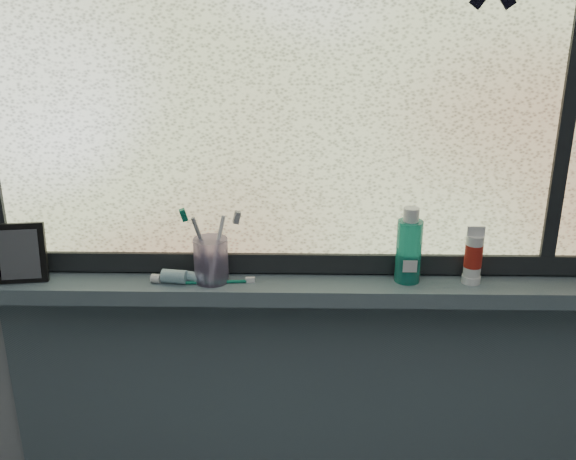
# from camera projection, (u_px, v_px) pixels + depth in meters

# --- Properties ---
(wall_back) EXTENTS (3.00, 0.01, 2.50)m
(wall_back) POSITION_uv_depth(u_px,v_px,m) (307.00, 183.00, 1.58)
(wall_back) COLOR #9EA3A8
(wall_back) RESTS_ON ground
(windowsill) EXTENTS (1.62, 0.14, 0.04)m
(windowsill) POSITION_uv_depth(u_px,v_px,m) (306.00, 288.00, 1.60)
(windowsill) COLOR slate
(windowsill) RESTS_ON wall_back
(sill_apron) EXTENTS (1.62, 0.02, 0.98)m
(sill_apron) POSITION_uv_depth(u_px,v_px,m) (304.00, 441.00, 1.83)
(sill_apron) COLOR slate
(sill_apron) RESTS_ON floor
(window_pane) EXTENTS (1.50, 0.01, 1.00)m
(window_pane) POSITION_uv_depth(u_px,v_px,m) (308.00, 68.00, 1.46)
(window_pane) COLOR silver
(window_pane) RESTS_ON wall_back
(frame_bottom) EXTENTS (1.60, 0.03, 0.05)m
(frame_bottom) POSITION_uv_depth(u_px,v_px,m) (306.00, 262.00, 1.63)
(frame_bottom) COLOR black
(frame_bottom) RESTS_ON windowsill
(frame_mullion) EXTENTS (0.03, 0.03, 1.00)m
(frame_mullion) POSITION_uv_depth(u_px,v_px,m) (574.00, 69.00, 1.45)
(frame_mullion) COLOR black
(frame_mullion) RESTS_ON wall_back
(vanity_mirror) EXTENTS (0.13, 0.08, 0.15)m
(vanity_mirror) POSITION_uv_depth(u_px,v_px,m) (21.00, 253.00, 1.57)
(vanity_mirror) COLOR black
(vanity_mirror) RESTS_ON windowsill
(toothpaste_tube) EXTENTS (0.20, 0.08, 0.03)m
(toothpaste_tube) POSITION_uv_depth(u_px,v_px,m) (183.00, 277.00, 1.57)
(toothpaste_tube) COLOR white
(toothpaste_tube) RESTS_ON windowsill
(toothbrush_cup) EXTENTS (0.10, 0.10, 0.11)m
(toothbrush_cup) POSITION_uv_depth(u_px,v_px,m) (211.00, 260.00, 1.57)
(toothbrush_cup) COLOR #A592C1
(toothbrush_cup) RESTS_ON windowsill
(toothbrush_lying) EXTENTS (0.18, 0.03, 0.01)m
(toothbrush_lying) POSITION_uv_depth(u_px,v_px,m) (216.00, 281.00, 1.57)
(toothbrush_lying) COLOR #0B6A50
(toothbrush_lying) RESTS_ON windowsill
(mouthwash_bottle) EXTENTS (0.07, 0.07, 0.16)m
(mouthwash_bottle) POSITION_uv_depth(u_px,v_px,m) (409.00, 245.00, 1.56)
(mouthwash_bottle) COLOR teal
(mouthwash_bottle) RESTS_ON windowsill
(cream_tube) EXTENTS (0.05, 0.05, 0.10)m
(cream_tube) POSITION_uv_depth(u_px,v_px,m) (474.00, 253.00, 1.55)
(cream_tube) COLOR silver
(cream_tube) RESTS_ON windowsill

